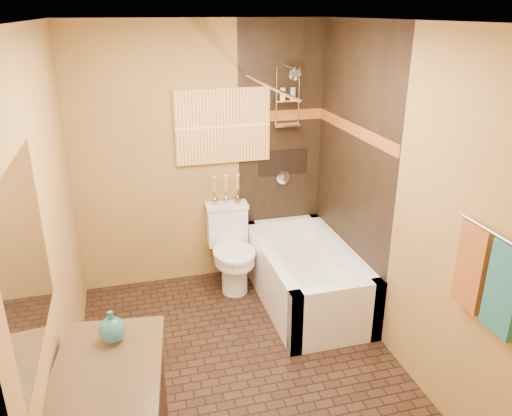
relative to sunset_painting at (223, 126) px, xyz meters
name	(u,v)px	position (x,y,z in m)	size (l,w,h in m)	color
floor	(241,366)	(-0.20, -1.48, -1.55)	(3.00, 3.00, 0.00)	black
wall_left	(52,236)	(-1.40, -1.48, -0.30)	(0.02, 3.00, 2.50)	#A68440
wall_right	(397,200)	(1.00, -1.48, -0.30)	(0.02, 3.00, 2.50)	#A68440
wall_back	(203,158)	(-0.20, 0.02, -0.30)	(2.40, 0.02, 2.50)	#A68440
wall_front	(324,353)	(-0.20, -2.98, -0.30)	(2.40, 0.02, 2.50)	#A68440
ceiling	(237,21)	(-0.20, -1.48, 0.95)	(3.00, 3.00, 0.00)	silver
alcove_tile_back	(281,153)	(0.57, 0.01, -0.30)	(0.85, 0.01, 2.50)	black
alcove_tile_right	(351,171)	(0.99, -0.73, -0.30)	(0.01, 1.50, 2.50)	black
mosaic_band_back	(282,115)	(0.57, 0.00, 0.07)	(0.85, 0.01, 0.10)	maroon
mosaic_band_right	(353,129)	(0.98, -0.73, 0.07)	(0.01, 1.50, 0.10)	maroon
alcove_niche	(283,162)	(0.60, 0.01, -0.40)	(0.50, 0.01, 0.25)	black
shower_fixtures	(287,112)	(0.60, -0.10, 0.12)	(0.24, 0.33, 1.16)	silver
curtain_rod	(266,84)	(0.20, -0.73, 0.47)	(0.03, 0.03, 1.55)	silver
towel_bar	(494,234)	(0.95, -2.53, -0.10)	(0.02, 0.02, 0.55)	silver
towel_teal	(504,290)	(0.96, -2.66, -0.37)	(0.05, 0.22, 0.52)	#1B5A58
towel_rust	(472,267)	(0.96, -2.40, -0.37)	(0.05, 0.22, 0.52)	brown
sunset_painting	(223,126)	(0.00, 0.00, 0.00)	(0.90, 0.04, 0.70)	#C7792E
vanity_mirror	(27,260)	(-1.39, -2.30, -0.05)	(0.01, 1.00, 0.90)	white
bathtub	(305,280)	(0.60, -0.73, -1.33)	(0.80, 1.50, 0.55)	white
toilet	(231,248)	(0.00, -0.27, -1.14)	(0.42, 0.61, 0.81)	white
teal_bottle	(112,327)	(-1.07, -2.05, -0.64)	(0.15, 0.15, 0.23)	#277175
bud_vases	(226,189)	(0.00, -0.09, -0.59)	(0.29, 0.06, 0.28)	gold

